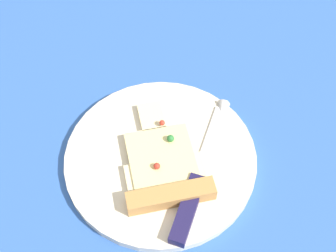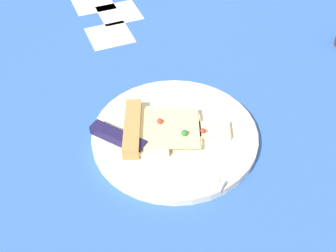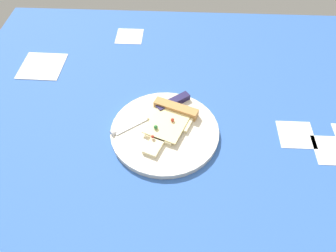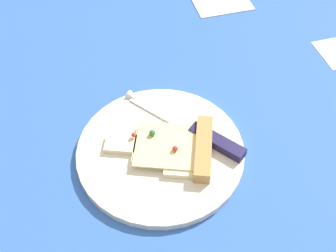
# 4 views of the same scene
# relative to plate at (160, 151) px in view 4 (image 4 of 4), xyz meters

# --- Properties ---
(ground_plane) EXTENTS (1.30, 1.30, 0.03)m
(ground_plane) POSITION_rel_plate_xyz_m (0.04, -0.05, -0.02)
(ground_plane) COLOR #3360B7
(ground_plane) RESTS_ON ground
(plate) EXTENTS (0.28, 0.28, 0.01)m
(plate) POSITION_rel_plate_xyz_m (0.00, 0.00, 0.00)
(plate) COLOR silver
(plate) RESTS_ON ground_plane
(pizza_slice) EXTENTS (0.14, 0.19, 0.02)m
(pizza_slice) POSITION_rel_plate_xyz_m (0.01, 0.02, 0.01)
(pizza_slice) COLOR beige
(pizza_slice) RESTS_ON plate
(knife) EXTENTS (0.20, 0.16, 0.02)m
(knife) POSITION_rel_plate_xyz_m (-0.02, 0.06, 0.01)
(knife) COLOR silver
(knife) RESTS_ON plate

